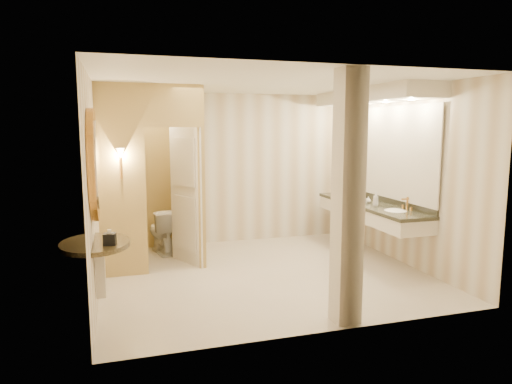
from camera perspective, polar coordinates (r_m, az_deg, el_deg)
floor at (r=6.70m, az=1.02°, el=-10.14°), size 4.50×4.50×0.00m
ceiling at (r=6.40m, az=1.08°, el=13.49°), size 4.50×4.50×0.00m
wall_back at (r=8.33m, az=-3.16°, el=2.92°), size 4.50×0.02×2.70m
wall_front at (r=4.57m, az=8.72°, el=-1.41°), size 4.50×0.02×2.70m
wall_left at (r=6.12m, az=-19.46°, el=0.61°), size 0.02×4.00×2.70m
wall_right at (r=7.41m, az=17.86°, el=1.91°), size 0.02×4.00×2.70m
toilet_closet at (r=7.12m, az=-10.03°, el=2.22°), size 1.50×1.55×2.70m
wall_sconce at (r=6.51m, az=-16.58°, el=4.53°), size 0.14×0.14×0.42m
vanity at (r=7.58m, az=14.54°, el=4.28°), size 0.75×2.75×2.09m
console_shelf at (r=5.14m, az=-19.52°, el=-0.87°), size 0.92×0.92×1.91m
pillar at (r=4.90m, az=11.42°, el=-0.83°), size 0.27×0.27×2.70m
tissue_box at (r=5.04m, az=-17.82°, el=-5.62°), size 0.14×0.14×0.12m
toilet at (r=7.84m, az=-11.60°, el=-4.74°), size 0.57×0.82×0.76m
soap_bottle_a at (r=7.62m, az=13.48°, el=-0.93°), size 0.06×0.06×0.12m
soap_bottle_b at (r=7.66m, az=13.85°, el=-0.94°), size 0.09×0.09×0.11m
soap_bottle_c at (r=7.36m, az=14.74°, el=-0.87°), size 0.10×0.10×0.22m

